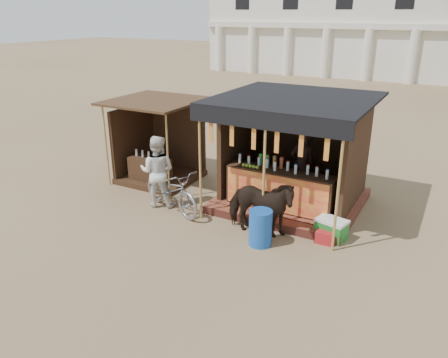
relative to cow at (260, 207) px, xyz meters
name	(u,v)px	position (x,y,z in m)	size (l,w,h in m)	color
ground	(187,253)	(-0.97, -1.47, -0.68)	(120.00, 120.00, 0.00)	#846B4C
main_stall	(293,167)	(0.04, 1.89, 0.35)	(3.60, 3.61, 2.78)	brown
secondary_stall	(156,151)	(-4.14, 1.77, 0.17)	(2.40, 2.40, 2.38)	#3A2315
cow	(260,207)	(0.00, 0.00, 0.00)	(0.73, 1.61, 1.36)	black
motorbike	(171,189)	(-2.45, 0.12, -0.12)	(0.74, 2.11, 1.11)	gray
bystander	(157,171)	(-2.91, 0.21, 0.24)	(0.89, 0.70, 1.84)	silver
blue_barrel	(260,228)	(0.20, -0.40, -0.29)	(0.49, 0.49, 0.78)	#164DA9
red_crate	(326,236)	(1.40, 0.38, -0.54)	(0.38, 0.39, 0.27)	#A91C20
cooler	(331,229)	(1.46, 0.57, -0.45)	(0.73, 0.58, 0.46)	#1B7C26
background_building	(381,21)	(-2.97, 28.48, 3.30)	(26.00, 7.45, 8.18)	silver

